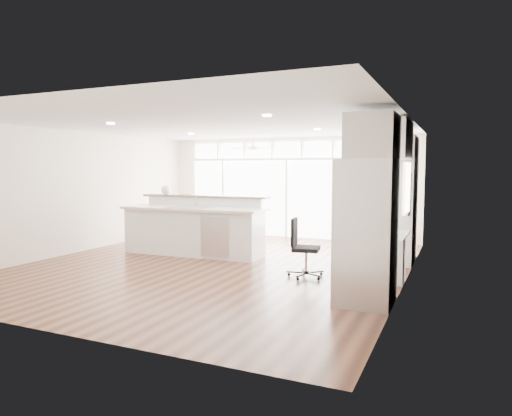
% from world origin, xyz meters
% --- Properties ---
extents(floor, '(7.00, 8.00, 0.02)m').
position_xyz_m(floor, '(0.00, 0.00, -0.01)').
color(floor, '#432114').
rests_on(floor, ground).
extents(ceiling, '(7.00, 8.00, 0.02)m').
position_xyz_m(ceiling, '(0.00, 0.00, 2.70)').
color(ceiling, silver).
rests_on(ceiling, wall_back).
extents(wall_back, '(7.00, 0.04, 2.70)m').
position_xyz_m(wall_back, '(0.00, 4.00, 1.35)').
color(wall_back, white).
rests_on(wall_back, floor).
extents(wall_front, '(7.00, 0.04, 2.70)m').
position_xyz_m(wall_front, '(0.00, -4.00, 1.35)').
color(wall_front, white).
rests_on(wall_front, floor).
extents(wall_left, '(0.04, 8.00, 2.70)m').
position_xyz_m(wall_left, '(-3.50, 0.00, 1.35)').
color(wall_left, white).
rests_on(wall_left, floor).
extents(wall_right, '(0.04, 8.00, 2.70)m').
position_xyz_m(wall_right, '(3.50, 0.00, 1.35)').
color(wall_right, white).
rests_on(wall_right, floor).
extents(glass_wall, '(5.80, 0.06, 2.08)m').
position_xyz_m(glass_wall, '(0.00, 3.94, 1.05)').
color(glass_wall, white).
rests_on(glass_wall, wall_back).
extents(transom_row, '(5.90, 0.06, 0.40)m').
position_xyz_m(transom_row, '(0.00, 3.94, 2.38)').
color(transom_row, white).
rests_on(transom_row, wall_back).
extents(desk_window, '(0.04, 0.85, 0.85)m').
position_xyz_m(desk_window, '(3.46, 0.30, 1.55)').
color(desk_window, white).
rests_on(desk_window, wall_right).
extents(ceiling_fan, '(1.16, 1.16, 0.32)m').
position_xyz_m(ceiling_fan, '(-0.50, 2.80, 2.48)').
color(ceiling_fan, white).
rests_on(ceiling_fan, ceiling).
extents(recessed_lights, '(3.40, 3.00, 0.02)m').
position_xyz_m(recessed_lights, '(0.00, 0.20, 2.68)').
color(recessed_lights, beige).
rests_on(recessed_lights, ceiling).
extents(oven_cabinet, '(0.64, 1.20, 2.50)m').
position_xyz_m(oven_cabinet, '(3.17, 1.80, 1.25)').
color(oven_cabinet, white).
rests_on(oven_cabinet, floor).
extents(desk_nook, '(0.72, 1.30, 0.76)m').
position_xyz_m(desk_nook, '(3.13, 0.30, 0.38)').
color(desk_nook, white).
rests_on(desk_nook, floor).
extents(upper_cabinets, '(0.64, 1.30, 0.64)m').
position_xyz_m(upper_cabinets, '(3.17, 0.30, 2.35)').
color(upper_cabinets, white).
rests_on(upper_cabinets, wall_right).
extents(refrigerator, '(0.76, 0.90, 2.00)m').
position_xyz_m(refrigerator, '(3.11, -1.35, 1.00)').
color(refrigerator, silver).
rests_on(refrigerator, floor).
extents(fridge_cabinet, '(0.64, 0.90, 0.60)m').
position_xyz_m(fridge_cabinet, '(3.17, -1.35, 2.30)').
color(fridge_cabinet, white).
rests_on(fridge_cabinet, wall_right).
extents(framed_photos, '(0.06, 0.22, 0.80)m').
position_xyz_m(framed_photos, '(3.46, 0.92, 1.40)').
color(framed_photos, black).
rests_on(framed_photos, wall_right).
extents(kitchen_island, '(3.23, 1.32, 1.27)m').
position_xyz_m(kitchen_island, '(-0.98, 0.74, 0.63)').
color(kitchen_island, white).
rests_on(kitchen_island, floor).
extents(rug, '(1.04, 0.90, 0.01)m').
position_xyz_m(rug, '(2.87, 1.05, 0.01)').
color(rug, '#3A2112').
rests_on(rug, floor).
extents(office_chair, '(0.59, 0.56, 1.01)m').
position_xyz_m(office_chair, '(1.89, -0.26, 0.50)').
color(office_chair, black).
rests_on(office_chair, floor).
extents(fishbowl, '(0.22, 0.22, 0.21)m').
position_xyz_m(fishbowl, '(-1.95, 1.10, 1.37)').
color(fishbowl, silver).
rests_on(fishbowl, kitchen_island).
extents(monitor, '(0.11, 0.51, 0.42)m').
position_xyz_m(monitor, '(3.05, 0.30, 0.97)').
color(monitor, black).
rests_on(monitor, desk_nook).
extents(keyboard, '(0.13, 0.30, 0.01)m').
position_xyz_m(keyboard, '(2.88, 0.30, 0.77)').
color(keyboard, silver).
rests_on(keyboard, desk_nook).
extents(potted_plant, '(0.24, 0.27, 0.21)m').
position_xyz_m(potted_plant, '(3.17, 1.80, 2.60)').
color(potted_plant, '#235022').
rests_on(potted_plant, oven_cabinet).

